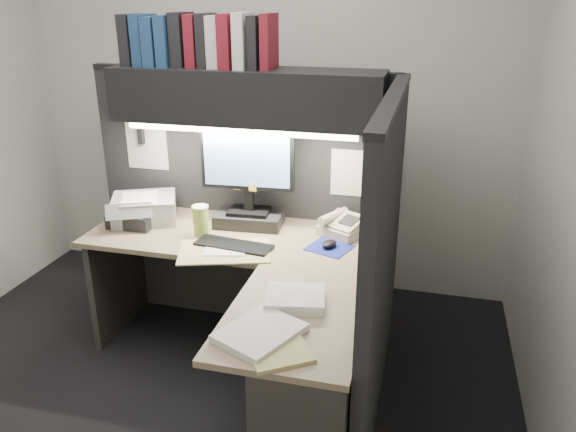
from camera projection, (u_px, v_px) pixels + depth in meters
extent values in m
plane|color=black|center=(188.00, 396.00, 3.04)|extent=(3.50, 3.50, 0.00)
cube|color=silver|center=(264.00, 100.00, 3.90)|extent=(3.50, 0.04, 2.70)
cube|color=black|center=(244.00, 201.00, 3.58)|extent=(1.90, 0.06, 1.60)
cube|color=black|center=(382.00, 270.00, 2.68)|extent=(0.06, 1.50, 1.60)
cube|color=#998661|center=(235.00, 237.00, 3.26)|extent=(1.70, 0.68, 0.03)
cube|color=#998661|center=(296.00, 317.00, 2.44)|extent=(0.60, 0.85, 0.03)
cube|color=#2F2D2A|center=(252.00, 270.00, 3.67)|extent=(1.61, 0.02, 0.70)
cube|color=#2F2D2A|center=(119.00, 277.00, 3.58)|extent=(0.04, 0.61, 0.70)
cube|color=#2F2D2A|center=(306.00, 423.00, 2.35)|extent=(0.38, 0.40, 0.70)
cube|color=black|center=(246.00, 96.00, 3.14)|extent=(1.55, 0.34, 0.30)
cylinder|color=white|center=(239.00, 131.00, 3.08)|extent=(1.32, 0.04, 0.04)
cube|color=black|center=(249.00, 219.00, 3.38)|extent=(0.41, 0.27, 0.08)
cube|color=black|center=(249.00, 199.00, 3.34)|extent=(0.06, 0.05, 0.13)
cube|color=black|center=(247.00, 159.00, 3.24)|extent=(0.55, 0.08, 0.36)
cube|color=#6592DF|center=(246.00, 160.00, 3.23)|extent=(0.51, 0.04, 0.32)
cube|color=black|center=(234.00, 246.00, 3.09)|extent=(0.44, 0.19, 0.02)
cube|color=navy|center=(329.00, 248.00, 3.08)|extent=(0.28, 0.26, 0.00)
ellipsoid|color=black|center=(329.00, 244.00, 3.08)|extent=(0.10, 0.12, 0.04)
cube|color=tan|center=(344.00, 226.00, 3.25)|extent=(0.31, 0.32, 0.09)
cylinder|color=#CBD555|center=(201.00, 221.00, 3.22)|extent=(0.10, 0.10, 0.17)
cube|color=#97999C|center=(144.00, 209.00, 3.44)|extent=(0.47, 0.45, 0.15)
cube|color=black|center=(134.00, 218.00, 3.39)|extent=(0.27, 0.23, 0.08)
cube|color=tan|center=(225.00, 251.00, 3.03)|extent=(0.57, 0.46, 0.01)
cube|color=white|center=(295.00, 299.00, 2.51)|extent=(0.30, 0.27, 0.05)
cube|color=white|center=(260.00, 333.00, 2.27)|extent=(0.37, 0.40, 0.03)
cube|color=tan|center=(275.00, 346.00, 2.20)|extent=(0.36, 0.38, 0.02)
cube|color=black|center=(132.00, 40.00, 3.20)|extent=(0.06, 0.22, 0.28)
cube|color=navy|center=(145.00, 40.00, 3.18)|extent=(0.07, 0.22, 0.28)
cube|color=navy|center=(155.00, 42.00, 3.15)|extent=(0.07, 0.22, 0.27)
cube|color=navy|center=(168.00, 41.00, 3.13)|extent=(0.07, 0.22, 0.28)
cube|color=black|center=(182.00, 40.00, 3.13)|extent=(0.07, 0.22, 0.29)
cube|color=maroon|center=(196.00, 41.00, 3.12)|extent=(0.06, 0.22, 0.28)
cube|color=black|center=(207.00, 41.00, 3.09)|extent=(0.05, 0.22, 0.29)
cube|color=silver|center=(218.00, 42.00, 3.08)|extent=(0.07, 0.22, 0.27)
cube|color=maroon|center=(230.00, 41.00, 3.04)|extent=(0.07, 0.22, 0.28)
cube|color=silver|center=(244.00, 41.00, 3.02)|extent=(0.06, 0.22, 0.29)
cube|color=black|center=(257.00, 42.00, 3.02)|extent=(0.06, 0.22, 0.28)
cube|color=maroon|center=(269.00, 42.00, 3.01)|extent=(0.05, 0.22, 0.29)
cube|color=white|center=(349.00, 173.00, 3.30)|extent=(0.21, 0.00, 0.28)
cube|color=white|center=(386.00, 179.00, 3.26)|extent=(0.21, 0.00, 0.28)
cube|color=white|center=(147.00, 143.00, 3.57)|extent=(0.28, 0.00, 0.34)
cube|color=black|center=(374.00, 238.00, 2.49)|extent=(0.00, 0.18, 0.22)
cube|color=white|center=(363.00, 289.00, 2.20)|extent=(0.00, 0.21, 0.28)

